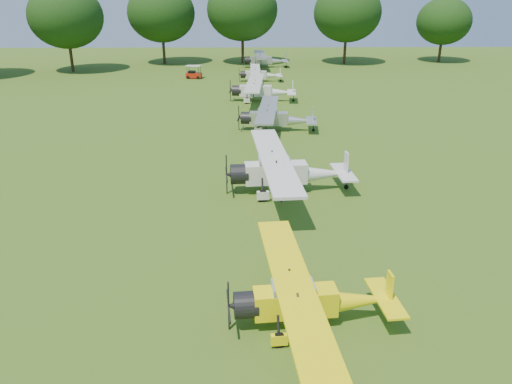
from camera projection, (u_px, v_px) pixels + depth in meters
ground at (270, 203)px, 28.51m from camera, size 160.00×160.00×0.00m
tree_belt at (341, 59)px, 25.65m from camera, size 137.36×130.27×14.52m
aircraft_2 at (308, 297)px, 17.88m from camera, size 6.30×10.03×1.97m
aircraft_3 at (285, 169)px, 29.63m from camera, size 7.70×12.27×2.41m
aircraft_4 at (275, 116)px, 42.48m from camera, size 6.77×10.79×2.12m
aircraft_5 at (261, 89)px, 53.48m from camera, size 7.18×11.44×2.25m
aircraft_6 at (259, 73)px, 64.90m from camera, size 5.71×9.07×1.79m
aircraft_7 at (264, 59)px, 76.24m from camera, size 6.95×11.05×2.18m
golf_cart at (194, 74)px, 67.30m from camera, size 2.18×1.54×1.71m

